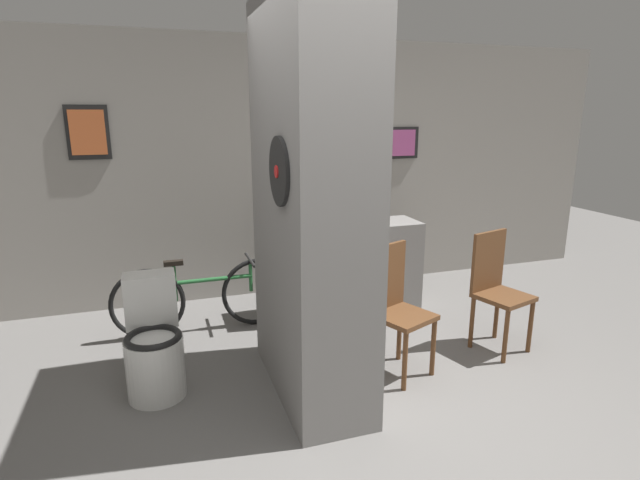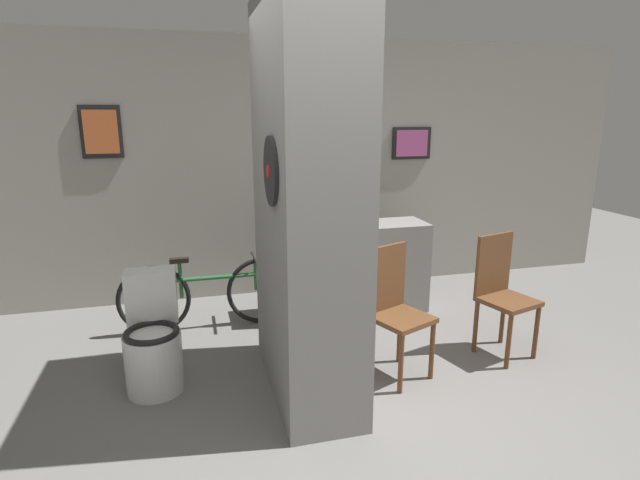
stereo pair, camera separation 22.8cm
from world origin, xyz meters
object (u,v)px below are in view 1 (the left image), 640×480
(toilet, at_px, (154,346))
(chair_near_pillar, at_px, (396,305))
(bicycle, at_px, (204,296))
(bottle_tall, at_px, (341,212))
(chair_by_doorway, at_px, (496,286))

(toilet, height_order, chair_near_pillar, chair_near_pillar)
(bicycle, relative_size, bottle_tall, 5.42)
(toilet, height_order, bicycle, toilet)
(toilet, height_order, chair_by_doorway, chair_by_doorway)
(bicycle, bearing_deg, toilet, -115.48)
(chair_near_pillar, relative_size, bottle_tall, 3.35)
(bicycle, xyz_separation_m, bottle_tall, (1.31, 0.10, 0.64))
(chair_near_pillar, distance_m, bicycle, 1.72)
(toilet, relative_size, chair_near_pillar, 0.83)
(chair_by_doorway, xyz_separation_m, bottle_tall, (-0.90, 1.15, 0.44))
(chair_by_doorway, relative_size, bicycle, 0.62)
(chair_by_doorway, relative_size, bottle_tall, 3.35)
(chair_near_pillar, bearing_deg, chair_by_doorway, -16.54)
(bicycle, bearing_deg, bottle_tall, 4.39)
(toilet, bearing_deg, bottle_tall, 29.63)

